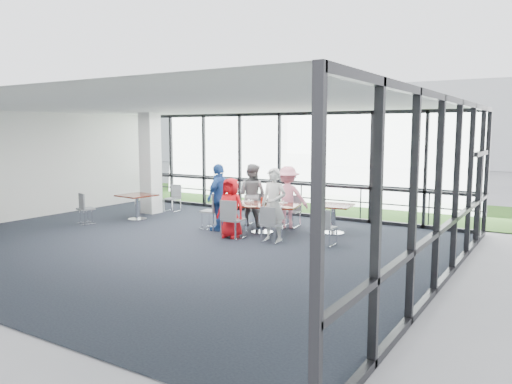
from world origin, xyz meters
The scene contains 43 objects.
floor centered at (0.00, 0.00, -0.01)m, with size 12.00×10.00×0.02m, color black.
ceiling centered at (0.00, 0.00, 3.20)m, with size 12.00×10.00×0.04m, color white.
wall_left centered at (-6.00, 0.00, 1.60)m, with size 0.10×10.00×3.20m, color silver.
curtain_wall_back centered at (0.00, 5.00, 1.60)m, with size 12.00×0.10×3.20m, color white.
curtain_wall_right centered at (6.00, 0.00, 1.60)m, with size 0.10×10.00×3.20m, color white.
exit_door centered at (6.00, 3.75, 1.05)m, with size 0.12×1.60×2.10m, color black.
structural_column centered at (-3.60, 3.00, 1.60)m, with size 0.50×0.50×3.20m, color white.
apron centered at (0.00, 10.00, -0.02)m, with size 80.00×70.00×0.02m, color gray.
grass_strip centered at (0.00, 8.00, 0.01)m, with size 80.00×5.00×0.01m, color #23571A.
hangar_main centered at (4.00, 32.00, 3.00)m, with size 24.00×10.00×6.00m, color silver.
hangar_aux centered at (-18.00, 28.00, 2.00)m, with size 10.00×6.00×4.00m, color silver.
guard_rail centered at (0.00, 5.60, 0.50)m, with size 0.06×0.06×12.00m, color #2D2D33.
main_table centered at (1.08, 2.19, 0.62)m, with size 2.07×1.46×0.75m.
side_table_left centered at (-3.08, 1.85, 0.65)m, with size 1.05×1.05×0.75m.
side_table_right centered at (2.69, 3.08, 0.64)m, with size 1.02×1.02×0.75m.
diner_near_left centered at (0.72, 1.30, 0.74)m, with size 0.73×0.47×1.49m, color red.
diner_near_right centered at (1.83, 1.49, 0.88)m, with size 0.64×0.47×1.76m, color silver.
diner_far_left centered at (0.34, 2.86, 0.86)m, with size 0.84×0.52×1.73m, color slate.
diner_far_right centered at (1.34, 3.10, 0.84)m, with size 1.09×0.56×1.69m, color pink.
diner_end centered at (-0.06, 1.88, 0.89)m, with size 1.04×0.57×1.77m, color #26509F.
chair_main_nl centered at (0.87, 1.20, 0.47)m, with size 0.46×0.46×0.94m, color slate, non-canonical shape.
chair_main_nr centered at (1.86, 1.35, 0.42)m, with size 0.41×0.41×0.85m, color slate, non-canonical shape.
chair_main_fl centered at (0.37, 2.98, 0.43)m, with size 0.42×0.42×0.86m, color slate, non-canonical shape.
chair_main_fr centered at (1.35, 3.24, 0.42)m, with size 0.41×0.41×0.85m, color slate, non-canonical shape.
chair_main_end centered at (-0.34, 1.88, 0.49)m, with size 0.47×0.47×0.97m, color slate, non-canonical shape.
chair_spare_la centered at (-3.78, 0.56, 0.44)m, with size 0.43×0.43×0.87m, color slate, non-canonical shape.
chair_spare_lb centered at (-3.20, 3.56, 0.42)m, with size 0.41×0.41×0.85m, color slate, non-canonical shape.
chair_spare_r centered at (3.08, 1.74, 0.42)m, with size 0.41×0.41×0.84m, color slate, non-canonical shape.
plate_nl centered at (0.62, 1.70, 0.76)m, with size 0.23×0.23×0.01m, color white.
plate_nr centered at (1.69, 2.00, 0.76)m, with size 0.27×0.27×0.01m, color white.
plate_fl centered at (0.52, 2.40, 0.76)m, with size 0.26×0.26×0.01m, color white.
plate_fr centered at (1.44, 2.66, 0.76)m, with size 0.25×0.25×0.01m, color white.
plate_end centered at (0.25, 2.01, 0.76)m, with size 0.27×0.27×0.01m, color white.
tumbler_a centered at (0.93, 1.95, 0.82)m, with size 0.07×0.07×0.13m, color white.
tumbler_b centered at (1.39, 2.12, 0.81)m, with size 0.06×0.06×0.13m, color white.
tumbler_c centered at (1.06, 2.47, 0.82)m, with size 0.07×0.07×0.13m, color white.
tumbler_d centered at (0.44, 1.89, 0.82)m, with size 0.07×0.07×0.15m, color white.
menu_a centered at (1.03, 1.71, 0.75)m, with size 0.29×0.21×0.00m, color white.
menu_b centered at (1.88, 2.07, 0.75)m, with size 0.32×0.23×0.00m, color white.
menu_c centered at (1.18, 2.62, 0.75)m, with size 0.30×0.21×0.00m, color white.
condiment_caddy centered at (1.14, 2.26, 0.77)m, with size 0.10×0.07×0.04m, color black.
ketchup_bottle centered at (1.06, 2.21, 0.84)m, with size 0.06×0.06×0.18m, color #AA2312.
green_bottle centered at (1.13, 2.22, 0.85)m, with size 0.05×0.05×0.20m, color #28732B.
Camera 1 is at (7.72, -8.70, 2.64)m, focal length 35.00 mm.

